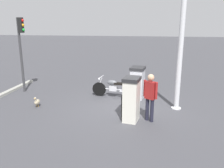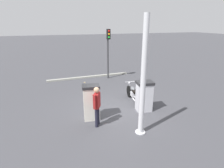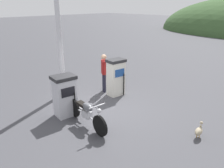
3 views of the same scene
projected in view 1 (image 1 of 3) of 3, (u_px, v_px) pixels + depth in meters
ground_plane at (121, 107)px, 9.57m from camera, size 120.00×120.00×0.00m
fuel_pump_near at (137, 83)px, 10.52m from camera, size 0.74×0.85×1.49m
fuel_pump_far at (131, 99)px, 8.02m from camera, size 0.66×0.81×1.60m
motorcycle_near_pump at (114, 88)px, 10.74m from camera, size 2.21×0.60×0.97m
attendant_person at (150, 94)px, 7.95m from camera, size 0.53×0.39×1.72m
wandering_duck at (37, 102)px, 9.52m from camera, size 0.23×0.48×0.48m
roadside_traffic_light at (21, 42)px, 11.16m from camera, size 0.39×0.26×3.69m
canopy_support_pole at (180, 57)px, 8.85m from camera, size 0.40×0.40×4.45m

